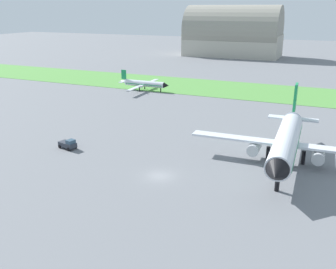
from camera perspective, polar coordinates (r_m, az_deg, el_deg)
name	(u,v)px	position (r m, az deg, el deg)	size (l,w,h in m)	color
ground_plane	(160,176)	(62.18, -1.27, -6.27)	(600.00, 600.00, 0.00)	slate
grass_taxiway_strip	(251,91)	(128.70, 12.44, 6.43)	(360.00, 28.00, 0.08)	#549342
airplane_taxiing_turboprop	(144,83)	(126.48, -3.70, 7.69)	(18.27, 21.37, 6.41)	silver
airplane_midfield_jet	(286,141)	(68.35, 17.44, -0.94)	(33.62, 32.95, 11.89)	silver
pushback_tug_near_gate	(68,144)	(76.14, -14.84, -1.41)	(3.91, 2.73, 1.95)	#2D333D
hangar_distant	(233,34)	(221.93, 9.74, 14.65)	(52.59, 26.47, 27.73)	#B2AD9E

